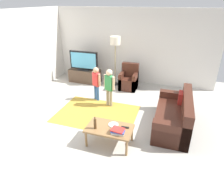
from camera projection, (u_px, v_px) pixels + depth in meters
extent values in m
plane|color=#B2ADA3|center=(105.00, 121.00, 5.23)|extent=(7.80, 7.80, 0.00)
cube|color=silver|center=(132.00, 46.00, 7.25)|extent=(6.00, 0.12, 2.70)
cube|color=silver|center=(4.00, 61.00, 5.51)|extent=(0.12, 6.00, 2.70)
cube|color=#B28C33|center=(97.00, 114.00, 5.54)|extent=(2.20, 1.60, 0.01)
cube|color=#4C3828|center=(85.00, 76.00, 7.58)|extent=(1.20, 0.44, 0.50)
cube|color=black|center=(85.00, 80.00, 7.60)|extent=(1.10, 0.32, 0.03)
cube|color=black|center=(84.00, 69.00, 7.45)|extent=(0.44, 0.28, 0.03)
cube|color=black|center=(84.00, 60.00, 7.30)|extent=(1.10, 0.07, 0.68)
cube|color=#59B2D8|center=(83.00, 61.00, 7.27)|extent=(1.00, 0.01, 0.58)
cube|color=#472319|center=(172.00, 119.00, 4.92)|extent=(0.80, 1.80, 0.42)
cube|color=#472319|center=(186.00, 113.00, 4.74)|extent=(0.20, 1.80, 0.86)
cube|color=#472319|center=(170.00, 135.00, 4.19)|extent=(0.80, 0.20, 0.60)
cube|color=#472319|center=(174.00, 101.00, 5.57)|extent=(0.80, 0.20, 0.60)
cube|color=#B22823|center=(180.00, 98.00, 5.21)|extent=(0.10, 0.32, 0.32)
cube|color=#472319|center=(128.00, 83.00, 7.01)|extent=(0.60, 0.60, 0.42)
cube|color=#472319|center=(130.00, 75.00, 7.10)|extent=(0.60, 0.16, 0.90)
cube|color=#472319|center=(122.00, 80.00, 7.04)|extent=(0.12, 0.60, 0.60)
cube|color=#472319|center=(135.00, 82.00, 6.91)|extent=(0.12, 0.60, 0.60)
cylinder|color=#262626|center=(115.00, 84.00, 7.48)|extent=(0.28, 0.28, 0.02)
cylinder|color=#99844C|center=(115.00, 65.00, 7.16)|extent=(0.03, 0.03, 1.50)
cylinder|color=silver|center=(115.00, 40.00, 6.79)|extent=(0.36, 0.36, 0.28)
cylinder|color=#33598C|center=(96.00, 92.00, 6.26)|extent=(0.08, 0.08, 0.49)
cylinder|color=#33598C|center=(98.00, 93.00, 6.19)|extent=(0.08, 0.08, 0.49)
cube|color=red|center=(96.00, 79.00, 6.04)|extent=(0.27, 0.22, 0.42)
sphere|color=tan|center=(96.00, 70.00, 5.91)|extent=(0.18, 0.18, 0.18)
cylinder|color=tan|center=(93.00, 77.00, 6.12)|extent=(0.07, 0.07, 0.38)
cylinder|color=tan|center=(99.00, 80.00, 5.93)|extent=(0.07, 0.07, 0.38)
cylinder|color=gray|center=(108.00, 97.00, 5.91)|extent=(0.09, 0.09, 0.52)
cylinder|color=gray|center=(111.00, 98.00, 5.84)|extent=(0.09, 0.09, 0.52)
cube|color=#338C4C|center=(109.00, 83.00, 5.68)|extent=(0.28, 0.22, 0.44)
sphere|color=beige|center=(109.00, 73.00, 5.54)|extent=(0.18, 0.18, 0.18)
cylinder|color=beige|center=(105.00, 81.00, 5.76)|extent=(0.07, 0.07, 0.40)
cylinder|color=beige|center=(113.00, 83.00, 5.58)|extent=(0.07, 0.07, 0.40)
cube|color=olive|center=(109.00, 128.00, 4.24)|extent=(1.00, 0.60, 0.04)
cylinder|color=olive|center=(86.00, 139.00, 4.24)|extent=(0.05, 0.05, 0.38)
cylinder|color=olive|center=(127.00, 148.00, 3.99)|extent=(0.05, 0.05, 0.38)
cylinder|color=olive|center=(95.00, 126.00, 4.68)|extent=(0.05, 0.05, 0.38)
cylinder|color=olive|center=(132.00, 133.00, 4.42)|extent=(0.05, 0.05, 0.38)
cube|color=white|center=(118.00, 132.00, 4.06)|extent=(0.29, 0.23, 0.04)
cube|color=#334CA5|center=(118.00, 131.00, 4.04)|extent=(0.29, 0.20, 0.03)
cube|color=red|center=(118.00, 130.00, 4.04)|extent=(0.28, 0.23, 0.02)
cylinder|color=#4C3319|center=(95.00, 124.00, 4.17)|extent=(0.06, 0.06, 0.23)
cylinder|color=#4C3319|center=(95.00, 118.00, 4.11)|extent=(0.02, 0.02, 0.06)
cube|color=black|center=(125.00, 127.00, 4.23)|extent=(0.17, 0.06, 0.02)
cylinder|color=white|center=(113.00, 125.00, 4.32)|extent=(0.22, 0.22, 0.02)
cube|color=silver|center=(114.00, 124.00, 4.31)|extent=(0.15, 0.04, 0.01)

